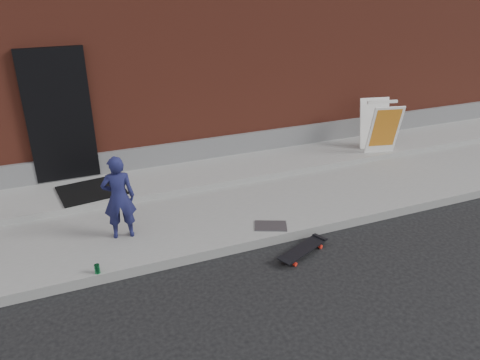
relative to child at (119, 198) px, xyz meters
name	(u,v)px	position (x,y,z in m)	size (l,w,h in m)	color
ground	(275,245)	(2.02, -0.83, -0.77)	(80.00, 80.00, 0.00)	black
sidewalk	(236,197)	(2.02, 0.67, -0.69)	(20.00, 3.00, 0.15)	gray
apron	(219,171)	(2.02, 1.57, -0.57)	(20.00, 1.20, 0.10)	gray
building	(154,17)	(2.02, 6.16, 1.73)	(20.00, 8.10, 5.00)	maroon
child	(119,198)	(0.00, 0.00, 0.00)	(0.45, 0.29, 1.23)	#1A1C49
skateboard	(303,249)	(2.28, -1.20, -0.69)	(0.87, 0.55, 0.10)	red
pizza_sign	(380,126)	(5.33, 1.22, 0.00)	(0.76, 0.85, 1.03)	white
soda_can	(97,269)	(-0.45, -0.78, -0.55)	(0.07, 0.07, 0.12)	#198141
doormat	(91,190)	(-0.28, 1.46, -0.50)	(1.03, 0.83, 0.03)	black
utility_plate	(271,226)	(2.08, -0.56, -0.61)	(0.47, 0.30, 0.01)	#4F4F54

